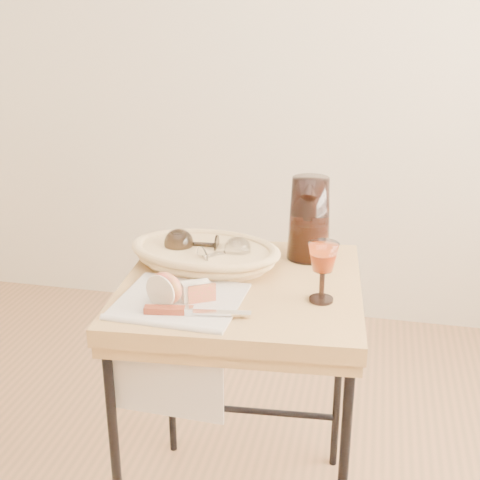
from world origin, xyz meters
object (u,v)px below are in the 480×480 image
(tea_towel, at_px, (180,300))
(pitcher, at_px, (309,218))
(side_table, at_px, (242,408))
(bread_basket, at_px, (205,256))
(goblet_lying_b, at_px, (223,253))
(wine_goblet, at_px, (322,272))
(apple_half, at_px, (166,288))
(table_knife, at_px, (193,310))
(goblet_lying_a, at_px, (195,244))

(tea_towel, distance_m, pitcher, 0.45)
(side_table, distance_m, bread_basket, 0.44)
(goblet_lying_b, bearing_deg, tea_towel, -146.68)
(tea_towel, bearing_deg, wine_goblet, 15.09)
(tea_towel, bearing_deg, apple_half, -127.07)
(side_table, height_order, table_knife, table_knife)
(table_knife, bearing_deg, apple_half, 144.33)
(goblet_lying_b, bearing_deg, pitcher, -8.95)
(goblet_lying_b, relative_size, wine_goblet, 0.80)
(side_table, distance_m, pitcher, 0.56)
(wine_goblet, bearing_deg, apple_half, -163.41)
(goblet_lying_a, bearing_deg, apple_half, 87.75)
(bread_basket, height_order, wine_goblet, wine_goblet)
(goblet_lying_b, bearing_deg, table_knife, -132.58)
(pitcher, bearing_deg, goblet_lying_b, -143.59)
(tea_towel, relative_size, apple_half, 3.32)
(tea_towel, height_order, goblet_lying_b, goblet_lying_b)
(tea_towel, relative_size, pitcher, 1.06)
(pitcher, distance_m, apple_half, 0.48)
(bread_basket, relative_size, goblet_lying_a, 2.76)
(side_table, xyz_separation_m, goblet_lying_a, (-0.15, 0.10, 0.44))
(side_table, xyz_separation_m, tea_towel, (-0.12, -0.14, 0.39))
(side_table, xyz_separation_m, pitcher, (0.15, 0.20, 0.50))
(table_knife, bearing_deg, pitcher, 54.05)
(bread_basket, distance_m, wine_goblet, 0.36)
(tea_towel, xyz_separation_m, table_knife, (0.05, -0.07, 0.01))
(goblet_lying_b, bearing_deg, apple_half, -150.34)
(side_table, distance_m, wine_goblet, 0.51)
(goblet_lying_a, distance_m, pitcher, 0.32)
(goblet_lying_b, distance_m, apple_half, 0.25)
(side_table, relative_size, pitcher, 2.84)
(pitcher, xyz_separation_m, apple_half, (-0.29, -0.37, -0.07))
(side_table, distance_m, apple_half, 0.48)
(apple_half, bearing_deg, bread_basket, 103.32)
(wine_goblet, distance_m, apple_half, 0.37)
(bread_basket, height_order, apple_half, apple_half)
(table_knife, bearing_deg, wine_goblet, 18.77)
(wine_goblet, bearing_deg, side_table, 161.62)
(tea_towel, height_order, pitcher, pitcher)
(side_table, bearing_deg, bread_basket, 144.93)
(pitcher, xyz_separation_m, wine_goblet, (0.06, -0.27, -0.04))
(pitcher, bearing_deg, bread_basket, -153.13)
(goblet_lying_a, relative_size, goblet_lying_b, 1.11)
(bread_basket, bearing_deg, goblet_lying_b, -16.16)
(goblet_lying_a, bearing_deg, pitcher, -165.71)
(pitcher, height_order, apple_half, pitcher)
(apple_half, bearing_deg, wine_goblet, 35.02)
(tea_towel, distance_m, bread_basket, 0.23)
(goblet_lying_a, distance_m, table_knife, 0.33)
(tea_towel, xyz_separation_m, apple_half, (-0.02, -0.03, 0.04))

